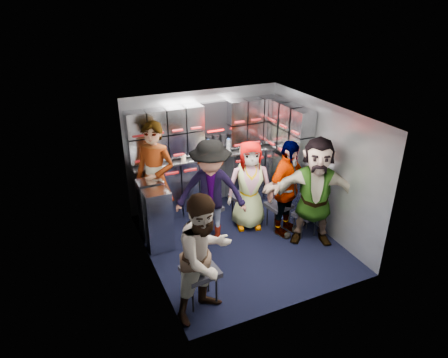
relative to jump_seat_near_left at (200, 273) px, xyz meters
name	(u,v)px	position (x,y,z in m)	size (l,w,h in m)	color
floor	(241,243)	(1.04, 0.96, -0.44)	(3.00, 3.00, 0.00)	black
wall_back	(204,149)	(1.04, 2.46, 0.61)	(2.80, 0.04, 2.10)	#92989F
wall_left	(148,202)	(-0.36, 0.96, 0.61)	(0.04, 3.00, 2.10)	#92989F
wall_right	(320,167)	(2.44, 0.96, 0.61)	(0.04, 3.00, 2.10)	#92989F
ceiling	(243,113)	(1.04, 0.96, 1.66)	(2.80, 3.00, 0.02)	silver
cart_bank_back	(209,182)	(1.04, 2.25, 0.05)	(2.68, 0.38, 0.99)	#979BA6
cart_bank_left	(155,215)	(-0.15, 1.52, 0.05)	(0.38, 0.76, 0.99)	#979BA6
counter	(209,155)	(1.04, 2.25, 0.57)	(2.68, 0.42, 0.03)	#B5B8BD
locker_bank_back	(207,128)	(1.04, 2.31, 1.05)	(2.68, 0.28, 0.82)	#979BA6
locker_bank_right	(290,129)	(2.29, 1.66, 1.05)	(0.28, 1.00, 0.82)	#979BA6
right_cabinet	(289,184)	(2.29, 1.56, 0.06)	(0.28, 1.20, 1.00)	#979BA6
coffee_niche	(215,126)	(1.22, 2.37, 1.03)	(0.46, 0.16, 0.84)	black
red_latch_strip	(213,166)	(1.04, 2.05, 0.44)	(2.60, 0.02, 0.03)	#AF191B
jump_seat_near_left	(200,273)	(0.00, 0.00, 0.00)	(0.46, 0.44, 0.50)	black
jump_seat_mid_left	(207,210)	(0.67, 1.43, -0.02)	(0.52, 0.51, 0.49)	black
jump_seat_center	(244,198)	(1.39, 1.55, -0.01)	(0.49, 0.47, 0.49)	black
jump_seat_mid_right	(279,207)	(1.81, 1.12, -0.05)	(0.41, 0.40, 0.44)	black
jump_seat_near_right	(305,215)	(2.09, 0.76, -0.09)	(0.44, 0.43, 0.41)	black
attendant_standing	(156,179)	(-0.01, 1.88, 0.47)	(0.67, 0.44, 1.84)	black
attendant_arc_a	(205,257)	(0.00, -0.18, 0.36)	(0.78, 0.61, 1.61)	black
attendant_arc_b	(211,192)	(0.67, 1.25, 0.39)	(1.08, 0.62, 1.67)	black
attendant_arc_c	(250,186)	(1.39, 1.37, 0.30)	(0.73, 0.48, 1.50)	black
attendant_arc_d	(286,189)	(1.81, 0.94, 0.35)	(0.93, 0.39, 1.59)	black
attendant_arc_e	(315,192)	(2.09, 0.58, 0.41)	(1.59, 0.51, 1.72)	black
bottle_left	(155,157)	(0.07, 2.20, 0.71)	(0.07, 0.07, 0.24)	white
bottle_mid	(208,148)	(1.02, 2.20, 0.72)	(0.07, 0.07, 0.27)	white
bottle_right	(228,146)	(1.40, 2.20, 0.70)	(0.07, 0.07, 0.23)	white
cup_left	(183,157)	(0.56, 2.19, 0.63)	(0.08, 0.08, 0.10)	#C5AF8B
cup_right	(242,147)	(1.65, 2.19, 0.63)	(0.08, 0.08, 0.10)	#C5AF8B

